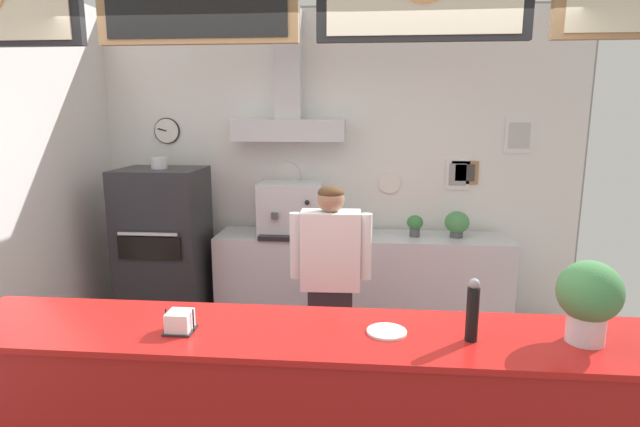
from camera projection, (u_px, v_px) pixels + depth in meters
back_wall_assembly at (333, 158)px, 4.85m from camera, size 4.68×2.58×3.00m
service_counter at (302, 427)px, 2.51m from camera, size 3.45×0.61×1.02m
back_prep_counter at (361, 283)px, 4.81m from camera, size 2.71×0.55×0.91m
pizza_oven at (165, 252)px, 4.66m from camera, size 0.74×0.66×1.64m
shop_worker at (330, 286)px, 3.58m from camera, size 0.57×0.23×1.55m
espresso_machine at (291, 209)px, 4.71m from camera, size 0.58×0.46×0.49m
potted_thyme at (457, 223)px, 4.63m from camera, size 0.22×0.22×0.24m
potted_basil at (358, 222)px, 4.66m from camera, size 0.17×0.17×0.22m
potted_oregano at (415, 224)px, 4.66m from camera, size 0.15×0.15×0.20m
pepper_grinder at (473, 310)px, 2.27m from camera, size 0.06×0.06×0.29m
napkin_holder at (180, 322)px, 2.38m from camera, size 0.14×0.13×0.11m
condiment_plate at (387, 332)px, 2.38m from camera, size 0.19×0.19×0.01m
basil_vase at (589, 299)px, 2.24m from camera, size 0.28×0.28×0.38m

